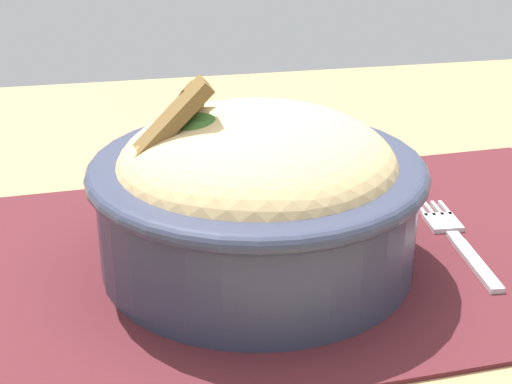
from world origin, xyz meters
TOP-DOWN VIEW (x-y plane):
  - table at (0.00, 0.00)m, footprint 1.08×0.87m
  - placemat at (0.04, -0.02)m, footprint 0.48×0.30m
  - bowl at (-0.00, -0.03)m, footprint 0.24×0.24m
  - fork at (0.14, -0.02)m, footprint 0.02×0.13m

SIDE VIEW (x-z plane):
  - table at x=0.00m, z-range 0.29..1.03m
  - placemat at x=0.04m, z-range 0.74..0.75m
  - fork at x=0.14m, z-range 0.75..0.75m
  - bowl at x=0.00m, z-range 0.74..0.86m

